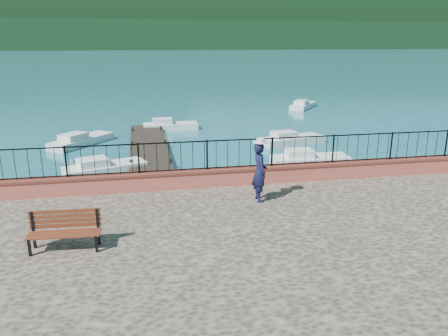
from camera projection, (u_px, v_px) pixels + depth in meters
name	position (u px, v px, depth m)	size (l,w,h in m)	color
ground	(241.00, 273.00, 11.44)	(2000.00, 2000.00, 0.00)	#19596B
parapet	(216.00, 177.00, 14.50)	(28.00, 0.46, 0.58)	#C75048
railing	(216.00, 155.00, 14.29)	(27.00, 0.05, 0.95)	black
dock	(150.00, 156.00, 22.33)	(2.00, 16.00, 0.30)	#2D231C
far_forest	(139.00, 35.00, 291.43)	(900.00, 60.00, 18.00)	black
foothills	(137.00, 19.00, 344.28)	(900.00, 120.00, 44.00)	black
companion_hill	(306.00, 45.00, 579.26)	(448.00, 384.00, 180.00)	#142D23
park_bench	(65.00, 238.00, 10.06)	(1.65, 0.63, 0.90)	black
person	(260.00, 172.00, 12.98)	(0.65, 0.43, 1.80)	black
hat	(260.00, 141.00, 12.71)	(0.44, 0.44, 0.12)	silver
boat_0	(105.00, 165.00, 19.88)	(3.64, 1.30, 0.80)	white
boat_1	(310.00, 157.00, 21.30)	(3.74, 1.30, 0.80)	silver
boat_2	(292.00, 137.00, 25.60)	(3.85, 1.30, 0.80)	silver
boat_3	(82.00, 138.00, 25.40)	(4.16, 1.30, 0.80)	silver
boat_4	(171.00, 124.00, 29.74)	(3.64, 1.30, 0.80)	silver
boat_5	(303.00, 104.00, 39.06)	(4.01, 1.30, 0.80)	silver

